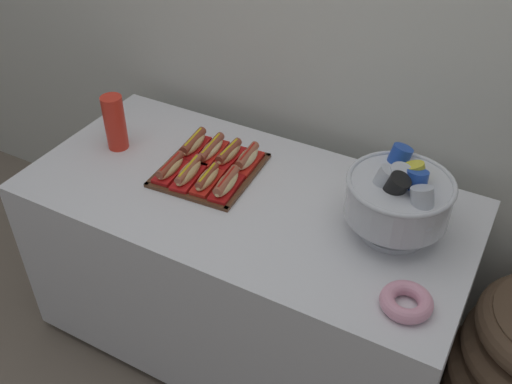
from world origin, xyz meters
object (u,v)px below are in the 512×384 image
hot_dog_0 (170,168)px  buffet_table (246,267)px  hot_dog_2 (207,179)px  hot_dog_4 (193,144)px  hot_dog_7 (247,159)px  hot_dog_5 (211,150)px  punch_bowl (399,197)px  donut (406,302)px  hot_dog_6 (229,154)px  hot_dog_3 (226,184)px  cup_stack (115,122)px  hot_dog_1 (189,173)px  serving_tray (210,170)px

hot_dog_0 → buffet_table: bearing=7.3°
hot_dog_2 → hot_dog_4: size_ratio=0.92×
hot_dog_0 → hot_dog_7: size_ratio=1.00×
hot_dog_2 → hot_dog_7: hot_dog_7 is taller
buffet_table → hot_dog_5: hot_dog_5 is taller
punch_bowl → donut: bearing=-65.3°
hot_dog_4 → hot_dog_6: 0.15m
hot_dog_3 → hot_dog_5: size_ratio=0.96×
hot_dog_0 → cup_stack: (-0.29, 0.06, 0.07)m
hot_dog_1 → hot_dog_7: hot_dog_7 is taller
donut → hot_dog_1: bearing=167.0°
hot_dog_1 → hot_dog_4: 0.18m
buffet_table → serving_tray: bearing=163.5°
hot_dog_3 → hot_dog_6: same height
cup_stack → donut: cup_stack is taller
hot_dog_5 → donut: hot_dog_5 is taller
hot_dog_2 → punch_bowl: bearing=7.4°
cup_stack → buffet_table: bearing=-2.3°
hot_dog_6 → donut: size_ratio=1.10×
buffet_table → hot_dog_0: hot_dog_0 is taller
serving_tray → hot_dog_4: size_ratio=2.10×
cup_stack → punch_bowl: bearing=1.8°
hot_dog_1 → hot_dog_6: 0.18m
hot_dog_3 → hot_dog_5: 0.22m
serving_tray → hot_dog_5: bearing=118.1°
hot_dog_2 → hot_dog_7: size_ratio=1.01×
serving_tray → hot_dog_1: size_ratio=2.06×
hot_dog_5 → hot_dog_2: bearing=-61.9°
serving_tray → cup_stack: (-0.39, -0.03, 0.10)m
serving_tray → donut: bearing=-19.0°
hot_dog_0 → hot_dog_5: bearing=69.2°
hot_dog_4 → hot_dog_7: size_ratio=1.09×
hot_dog_7 → punch_bowl: bearing=-8.4°
hot_dog_0 → hot_dog_5: (0.06, 0.17, -0.00)m
buffet_table → hot_dog_0: 0.49m
hot_dog_3 → punch_bowl: (0.57, 0.08, 0.11)m
hot_dog_6 → donut: hot_dog_6 is taller
buffet_table → donut: bearing=-19.6°
hot_dog_4 → punch_bowl: size_ratio=0.55×
hot_dog_1 → cup_stack: (-0.36, 0.06, 0.07)m
hot_dog_1 → punch_bowl: 0.73m
hot_dog_2 → hot_dog_5: bearing=118.1°
hot_dog_7 → punch_bowl: (0.58, -0.09, 0.11)m
hot_dog_4 → hot_dog_5: (0.07, 0.00, -0.00)m
hot_dog_4 → hot_dog_5: size_ratio=0.98×
hot_dog_1 → hot_dog_7: (0.14, 0.17, 0.00)m
hot_dog_6 → donut: 0.87m
serving_tray → hot_dog_5: size_ratio=2.06×
serving_tray → punch_bowl: punch_bowl is taller
hot_dog_1 → hot_dog_6: bearing=69.2°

